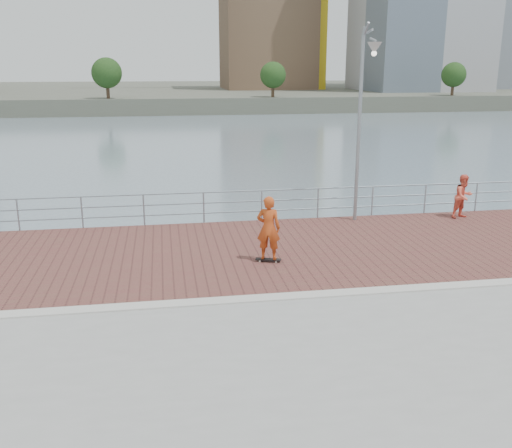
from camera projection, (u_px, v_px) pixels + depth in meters
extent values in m
plane|color=slate|center=(269.00, 374.00, 14.06)|extent=(400.00, 400.00, 0.00)
cube|color=brown|center=(247.00, 251.00, 16.94)|extent=(40.00, 6.80, 0.02)
cube|color=#B7B5AD|center=(270.00, 298.00, 13.51)|extent=(40.00, 0.40, 0.06)
cube|color=#4C5142|center=(170.00, 93.00, 130.12)|extent=(320.00, 95.00, 2.50)
cylinder|color=#8C9EA8|center=(18.00, 215.00, 18.90)|extent=(0.06, 0.06, 1.10)
cylinder|color=#8C9EA8|center=(82.00, 213.00, 19.22)|extent=(0.06, 0.06, 1.10)
cylinder|color=#8C9EA8|center=(144.00, 210.00, 19.54)|extent=(0.06, 0.06, 1.10)
cylinder|color=#8C9EA8|center=(204.00, 208.00, 19.86)|extent=(0.06, 0.06, 1.10)
cylinder|color=#8C9EA8|center=(262.00, 206.00, 20.18)|extent=(0.06, 0.06, 1.10)
cylinder|color=#8C9EA8|center=(318.00, 203.00, 20.50)|extent=(0.06, 0.06, 1.10)
cylinder|color=#8C9EA8|center=(372.00, 201.00, 20.82)|extent=(0.06, 0.06, 1.10)
cylinder|color=#8C9EA8|center=(425.00, 199.00, 21.15)|extent=(0.06, 0.06, 1.10)
cylinder|color=#8C9EA8|center=(476.00, 197.00, 21.47)|extent=(0.06, 0.06, 1.10)
cylinder|color=#8C9EA8|center=(233.00, 191.00, 19.87)|extent=(39.00, 0.05, 0.05)
cylinder|color=#8C9EA8|center=(233.00, 202.00, 19.97)|extent=(39.00, 0.05, 0.05)
cylinder|color=#8C9EA8|center=(233.00, 212.00, 20.07)|extent=(39.00, 0.05, 0.05)
cylinder|color=gray|center=(359.00, 131.00, 19.52)|extent=(0.13, 0.13, 6.34)
cylinder|color=gray|center=(369.00, 33.00, 18.16)|extent=(0.08, 1.06, 0.08)
cone|color=#B2B2AD|center=(375.00, 39.00, 17.72)|extent=(0.46, 0.46, 0.37)
cube|color=black|center=(268.00, 259.00, 16.01)|extent=(0.74, 0.39, 0.03)
cylinder|color=beige|center=(260.00, 261.00, 15.99)|extent=(0.06, 0.05, 0.05)
cylinder|color=beige|center=(276.00, 262.00, 15.93)|extent=(0.06, 0.05, 0.05)
cylinder|color=beige|center=(261.00, 260.00, 16.12)|extent=(0.06, 0.05, 0.05)
cylinder|color=beige|center=(277.00, 260.00, 16.05)|extent=(0.06, 0.05, 0.05)
imported|color=#BC4519|center=(268.00, 228.00, 15.76)|extent=(0.76, 0.61, 1.81)
imported|color=#F25F47|center=(463.00, 196.00, 20.44)|extent=(0.91, 0.80, 1.58)
cube|color=brown|center=(267.00, 21.00, 117.36)|extent=(18.00, 18.00, 27.28)
cylinder|color=#473323|center=(108.00, 87.00, 84.52)|extent=(0.50, 0.50, 3.46)
sphere|color=#193814|center=(107.00, 73.00, 83.99)|extent=(4.45, 4.45, 4.45)
cylinder|color=#473323|center=(273.00, 87.00, 88.48)|extent=(0.50, 0.50, 3.12)
sphere|color=#193814|center=(273.00, 75.00, 87.99)|extent=(4.02, 4.02, 4.02)
cylinder|color=#473323|center=(453.00, 86.00, 93.17)|extent=(0.50, 0.50, 3.10)
sphere|color=#193814|center=(454.00, 75.00, 92.69)|extent=(3.98, 3.98, 3.98)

